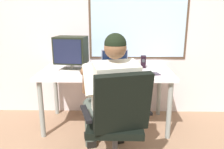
{
  "coord_description": "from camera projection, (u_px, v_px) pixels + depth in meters",
  "views": [
    {
      "loc": [
        0.37,
        -0.64,
        1.42
      ],
      "look_at": [
        0.33,
        1.62,
        0.8
      ],
      "focal_mm": 36.04,
      "sensor_mm": 36.0,
      "label": 1
    }
  ],
  "objects": [
    {
      "name": "wall_rear",
      "position": [
        91.0,
        12.0,
        3.04
      ],
      "size": [
        5.64,
        0.08,
        2.89
      ],
      "color": "silver",
      "rests_on": "ground"
    },
    {
      "name": "desk",
      "position": [
        106.0,
        76.0,
        2.81
      ],
      "size": [
        1.61,
        0.78,
        0.74
      ],
      "color": "gray",
      "rests_on": "ground"
    },
    {
      "name": "office_chair",
      "position": [
        118.0,
        117.0,
        1.9
      ],
      "size": [
        0.64,
        0.58,
        0.99
      ],
      "color": "black",
      "rests_on": "ground"
    },
    {
      "name": "person_seated",
      "position": [
        112.0,
        96.0,
        2.1
      ],
      "size": [
        0.64,
        0.81,
        1.27
      ],
      "color": "#414C45",
      "rests_on": "ground"
    },
    {
      "name": "cd_case",
      "position": [
        153.0,
        74.0,
        2.61
      ],
      "size": [
        0.17,
        0.16,
        0.01
      ],
      "color": "#30202E",
      "rests_on": "desk"
    },
    {
      "name": "laptop",
      "position": [
        115.0,
        64.0,
        2.85
      ],
      "size": [
        0.36,
        0.31,
        0.24
      ],
      "color": "gray",
      "rests_on": "desk"
    },
    {
      "name": "coffee_mug",
      "position": [
        138.0,
        71.0,
        2.57
      ],
      "size": [
        0.09,
        0.09,
        0.1
      ],
      "color": "#1F4792",
      "rests_on": "desk"
    },
    {
      "name": "desk_speaker",
      "position": [
        143.0,
        62.0,
        2.91
      ],
      "size": [
        0.07,
        0.1,
        0.15
      ],
      "color": "black",
      "rests_on": "desk"
    },
    {
      "name": "crt_monitor",
      "position": [
        71.0,
        50.0,
        2.74
      ],
      "size": [
        0.41,
        0.31,
        0.42
      ],
      "color": "beige",
      "rests_on": "desk"
    },
    {
      "name": "wine_glass",
      "position": [
        92.0,
        66.0,
        2.61
      ],
      "size": [
        0.08,
        0.08,
        0.14
      ],
      "color": "silver",
      "rests_on": "desk"
    }
  ]
}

